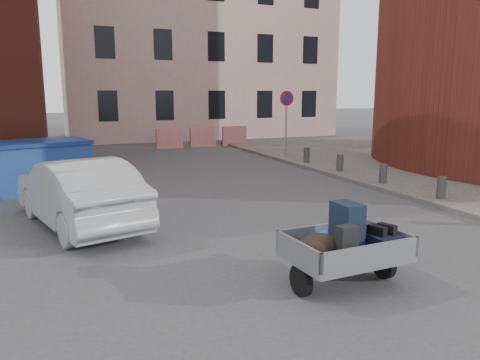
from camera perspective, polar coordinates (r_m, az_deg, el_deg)
name	(u,v)px	position (r m, az deg, el deg)	size (l,w,h in m)	color
ground	(232,247)	(8.38, -0.98, -8.22)	(120.00, 120.00, 0.00)	#38383A
sidewalk	(468,173)	(17.38, 26.06, 0.79)	(9.00, 24.00, 0.12)	#474442
building_pink	(195,23)	(31.01, -5.50, 18.57)	(16.00, 8.00, 14.00)	#BC9791
no_parking_sign	(287,110)	(19.08, 5.69, 8.51)	(0.60, 0.09, 2.65)	gray
bollards	(383,173)	(14.15, 17.05, 0.76)	(0.22, 9.02, 0.55)	#3A3A3D
barriers	(203,137)	(23.59, -4.55, 5.25)	(4.70, 0.18, 1.00)	red
trailer	(345,246)	(6.74, 12.65, -7.80)	(1.66, 1.85, 1.20)	black
dumpster	(26,166)	(14.26, -24.63, 1.56)	(3.62, 2.50, 1.38)	navy
silver_car	(79,192)	(10.09, -19.08, -1.43)	(1.48, 4.25, 1.40)	#9B9DA1
bicycle	(409,153)	(17.78, 19.93, 3.10)	(0.60, 1.71, 0.90)	black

